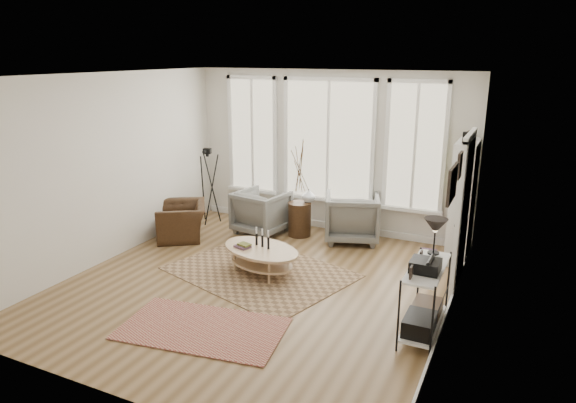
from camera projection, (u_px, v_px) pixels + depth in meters
The scene contains 17 objects.
room at pixel (258, 187), 6.91m from camera, with size 5.50×5.54×2.90m.
bay_window at pixel (328, 143), 9.20m from camera, with size 4.14×0.12×2.24m.
door at pixel (464, 210), 6.93m from camera, with size 0.09×1.06×2.22m.
bookcase at pixel (463, 201), 7.96m from camera, with size 0.31×0.85×2.06m.
low_shelf at pixel (425, 292), 5.92m from camera, with size 0.38×1.08×1.30m.
wall_art at pixel (454, 179), 5.48m from camera, with size 0.04×0.88×0.44m.
rug_main at pixel (260, 272), 7.70m from camera, with size 2.52×1.89×0.01m, color brown.
rug_runner at pixel (202, 328), 6.11m from camera, with size 1.93×1.07×0.01m, color maroon.
coffee_table at pixel (260, 254), 7.58m from camera, with size 1.45×1.14×0.59m.
armchair_left at pixel (262, 212), 9.32m from camera, with size 0.84×0.87×0.79m, color slate.
armchair_right at pixel (352, 217), 8.93m from camera, with size 0.90×0.93×0.85m, color slate.
side_table at pixel (300, 191), 9.05m from camera, with size 0.41×0.41×1.71m.
vase at pixel (309, 195), 9.13m from camera, with size 0.23×0.23×0.24m, color silver.
accent_chair at pixel (182, 221), 9.09m from camera, with size 0.83×0.95×0.62m, color #392313.
tripod_camera at pixel (209, 189), 9.82m from camera, with size 0.51×0.51×1.45m.
book_stack_near at pixel (428, 257), 8.02m from camera, with size 0.23×0.30×0.19m, color maroon.
book_stack_far at pixel (427, 261), 7.93m from camera, with size 0.18×0.23×0.15m, color maroon.
Camera 1 is at (3.25, -5.85, 3.17)m, focal length 32.00 mm.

